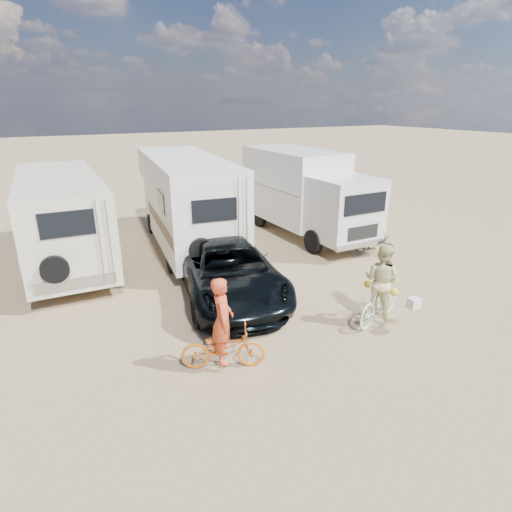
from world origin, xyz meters
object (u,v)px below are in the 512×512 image
rider_woman (381,287)px  rv_main (187,203)px  dark_suv (228,270)px  bike_parked (373,246)px  crate (269,288)px  bike_man (223,348)px  box_truck (307,195)px  bike_woman (379,302)px  rv_left (63,221)px  rider_man (223,328)px  cooler (208,283)px

rider_woman → rv_main: bearing=-3.5°
rv_main → dark_suv: bearing=-88.3°
dark_suv → rv_main: bearing=95.6°
bike_parked → rider_woman: bearing=164.4°
rv_main → crate: bearing=-76.0°
dark_suv → bike_man: dark_suv is taller
box_truck → rv_main: bearing=170.0°
bike_man → bike_woman: bike_woman is taller
bike_man → crate: bearing=-21.2°
box_truck → bike_man: size_ratio=3.89×
rv_left → rider_man: rv_left is taller
rider_man → crate: rider_man is taller
rider_man → bike_woman: bearing=-67.2°
rv_left → crate: (4.77, -5.37, -1.31)m
rv_main → bike_woman: 8.17m
box_truck → cooler: box_truck is taller
bike_parked → cooler: bike_parked is taller
rider_man → cooler: size_ratio=3.27×
box_truck → cooler: 6.65m
rv_left → cooler: rv_left is taller
rider_man → bike_parked: (7.35, 3.53, -0.50)m
box_truck → crate: bearing=-134.6°
rv_main → box_truck: bearing=-2.4°
bike_woman → rider_man: rider_man is taller
box_truck → rider_woman: bearing=-110.6°
bike_man → bike_parked: bike_man is taller
rv_left → bike_parked: rv_left is taller
dark_suv → bike_woman: size_ratio=3.03×
rv_left → bike_woman: rv_left is taller
cooler → rider_man: bearing=-129.9°
bike_man → rider_woman: bearing=-67.2°
box_truck → bike_man: (-6.82, -6.89, -1.23)m
rider_woman → rv_left: bearing=19.4°
rv_left → box_truck: (8.97, -1.10, 0.19)m
rider_woman → bike_woman: bearing=-0.0°
bike_parked → rv_left: bearing=90.5°
bike_woman → cooler: 4.85m
bike_woman → rider_woman: rider_woman is taller
bike_man → rider_woman: (4.20, -0.07, 0.48)m
bike_man → rider_woman: 4.22m
rv_left → dark_suv: bearing=-50.5°
cooler → crate: size_ratio=1.25×
dark_suv → crate: bearing=-14.2°
rv_left → box_truck: bearing=-5.0°
bike_man → cooler: bike_man is taller
rv_left → cooler: size_ratio=13.14×
rv_main → rider_woman: (2.14, -7.80, -0.74)m
dark_suv → bike_parked: size_ratio=3.50×
bike_man → rider_man: rider_man is taller
rv_left → crate: bearing=-46.4°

